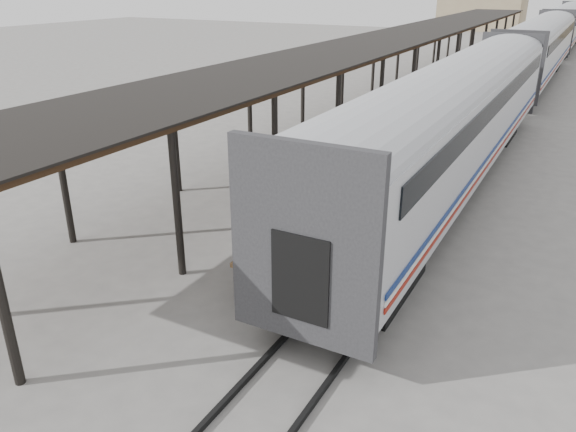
% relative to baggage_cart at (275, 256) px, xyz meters
% --- Properties ---
extents(ground, '(160.00, 160.00, 0.00)m').
position_rel_baggage_cart_xyz_m(ground, '(-0.95, 1.03, -0.65)').
color(ground, slate).
rests_on(ground, ground).
extents(train, '(3.45, 76.01, 4.01)m').
position_rel_baggage_cart_xyz_m(train, '(2.25, 34.83, 2.04)').
color(train, silver).
rests_on(train, ground).
extents(canopy, '(4.90, 64.30, 4.15)m').
position_rel_baggage_cart_xyz_m(canopy, '(-4.35, 25.03, 3.36)').
color(canopy, '#422B19').
rests_on(canopy, ground).
extents(rails, '(1.54, 150.00, 0.12)m').
position_rel_baggage_cart_xyz_m(rails, '(2.25, 35.03, -0.59)').
color(rails, black).
rests_on(rails, ground).
extents(building_left, '(12.00, 8.00, 6.00)m').
position_rel_baggage_cart_xyz_m(building_left, '(-10.95, 83.03, 2.35)').
color(building_left, tan).
rests_on(building_left, ground).
extents(baggage_cart, '(1.36, 2.46, 0.86)m').
position_rel_baggage_cart_xyz_m(baggage_cart, '(0.00, 0.00, 0.00)').
color(baggage_cart, brown).
rests_on(baggage_cart, ground).
extents(suitcase_stack, '(1.25, 1.24, 0.58)m').
position_rel_baggage_cart_xyz_m(suitcase_stack, '(-0.12, 0.32, 0.41)').
color(suitcase_stack, '#343436').
rests_on(suitcase_stack, baggage_cart).
extents(luggage_tug, '(1.28, 1.78, 1.43)m').
position_rel_baggage_cart_xyz_m(luggage_tug, '(-1.97, 18.56, 0.01)').
color(luggage_tug, maroon).
rests_on(luggage_tug, ground).
extents(porter, '(0.53, 0.71, 1.75)m').
position_rel_baggage_cart_xyz_m(porter, '(0.25, -0.65, 1.09)').
color(porter, navy).
rests_on(porter, baggage_cart).
extents(pedestrian, '(1.18, 0.79, 1.86)m').
position_rel_baggage_cart_xyz_m(pedestrian, '(-2.93, 14.23, 0.28)').
color(pedestrian, black).
rests_on(pedestrian, ground).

